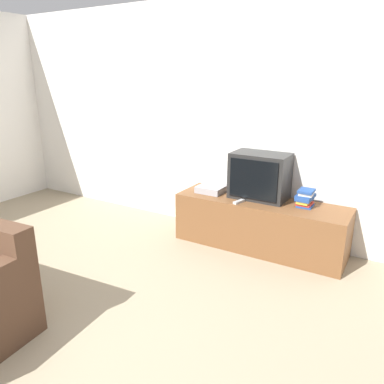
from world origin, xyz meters
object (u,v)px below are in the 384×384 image
(tv_stand, at_px, (260,224))
(television, at_px, (260,176))
(remote_on_stand, at_px, (239,202))
(set_top_box, at_px, (212,189))
(book_stack, at_px, (305,198))

(tv_stand, height_order, television, television)
(remote_on_stand, xyz_separation_m, set_top_box, (-0.42, 0.20, 0.02))
(television, bearing_deg, tv_stand, -54.47)
(remote_on_stand, relative_size, set_top_box, 0.50)
(book_stack, xyz_separation_m, remote_on_stand, (-0.61, -0.24, -0.08))
(television, xyz_separation_m, remote_on_stand, (-0.11, -0.26, -0.23))
(tv_stand, height_order, remote_on_stand, remote_on_stand)
(tv_stand, relative_size, television, 3.04)
(set_top_box, bearing_deg, television, 6.68)
(television, distance_m, book_stack, 0.52)
(tv_stand, distance_m, television, 0.52)
(tv_stand, height_order, set_top_box, set_top_box)
(set_top_box, bearing_deg, tv_stand, -1.94)
(remote_on_stand, height_order, set_top_box, set_top_box)
(tv_stand, distance_m, set_top_box, 0.66)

